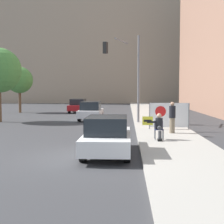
# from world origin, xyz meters

# --- Properties ---
(ground_plane) EXTENTS (160.00, 160.00, 0.00)m
(ground_plane) POSITION_xyz_m (0.00, 0.00, 0.00)
(ground_plane) COLOR #38383A
(sidewalk_curb) EXTENTS (3.19, 90.00, 0.15)m
(sidewalk_curb) POSITION_xyz_m (3.62, 15.00, 0.08)
(sidewalk_curb) COLOR #A8A399
(sidewalk_curb) RESTS_ON ground_plane
(building_backdrop_far) EXTENTS (52.00, 12.00, 28.48)m
(building_backdrop_far) POSITION_xyz_m (-2.00, 52.30, 14.24)
(building_backdrop_far) COLOR gray
(building_backdrop_far) RESTS_ON ground_plane
(seated_protester) EXTENTS (0.97, 0.77, 1.22)m
(seated_protester) POSITION_xyz_m (2.97, 3.36, 0.81)
(seated_protester) COLOR #474C56
(seated_protester) RESTS_ON sidewalk_curb
(jogger_on_sidewalk) EXTENTS (0.34, 0.34, 1.66)m
(jogger_on_sidewalk) POSITION_xyz_m (3.92, 5.68, 1.00)
(jogger_on_sidewalk) COLOR #756651
(jogger_on_sidewalk) RESTS_ON sidewalk_curb
(protest_banner) EXTENTS (2.36, 0.06, 1.54)m
(protest_banner) POSITION_xyz_m (3.97, 7.43, 0.97)
(protest_banner) COLOR slate
(protest_banner) RESTS_ON sidewalk_curb
(traffic_light_pole) EXTENTS (2.69, 2.46, 6.13)m
(traffic_light_pole) POSITION_xyz_m (1.44, 11.64, 4.24)
(traffic_light_pole) COLOR slate
(traffic_light_pole) RESTS_ON sidewalk_curb
(parked_car_curbside) EXTENTS (1.71, 4.15, 1.46)m
(parked_car_curbside) POSITION_xyz_m (0.78, 0.64, 0.72)
(parked_car_curbside) COLOR white
(parked_car_curbside) RESTS_ON ground_plane
(car_on_road_nearest) EXTENTS (1.75, 4.31, 1.51)m
(car_on_road_nearest) POSITION_xyz_m (-1.45, 14.34, 0.75)
(car_on_road_nearest) COLOR silver
(car_on_road_nearest) RESTS_ON ground_plane
(car_on_road_midblock) EXTENTS (1.75, 4.18, 1.49)m
(car_on_road_midblock) POSITION_xyz_m (-3.84, 22.85, 0.74)
(car_on_road_midblock) COLOR maroon
(car_on_road_midblock) RESTS_ON ground_plane
(street_tree_midblock) EXTENTS (2.85, 2.85, 4.97)m
(street_tree_midblock) POSITION_xyz_m (-10.13, 22.29, 3.53)
(street_tree_midblock) COLOR brown
(street_tree_midblock) RESTS_ON ground_plane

